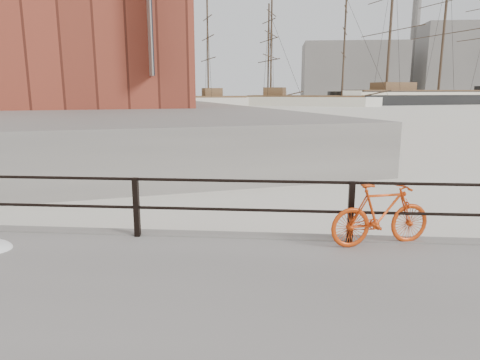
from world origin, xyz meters
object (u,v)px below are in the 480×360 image
(bicycle, at_px, (381,215))
(schooner_left, at_px, (239,105))
(barque_black, at_px, (437,104))
(schooner_mid, at_px, (305,106))
(workboat_far, at_px, (7,116))
(workboat_near, at_px, (84,124))

(bicycle, xyz_separation_m, schooner_left, (-9.04, 79.25, -0.85))
(barque_black, height_order, schooner_mid, barque_black)
(schooner_left, bearing_deg, workboat_far, -142.77)
(bicycle, relative_size, barque_black, 0.03)
(schooner_mid, relative_size, workboat_near, 2.52)
(bicycle, distance_m, workboat_near, 34.38)
(bicycle, distance_m, workboat_far, 52.02)
(bicycle, height_order, workboat_far, workboat_far)
(workboat_near, distance_m, workboat_far, 18.34)
(barque_black, height_order, schooner_left, barque_black)
(workboat_near, height_order, workboat_far, same)
(barque_black, bearing_deg, schooner_mid, 179.42)
(workboat_near, bearing_deg, workboat_far, 95.98)
(workboat_near, bearing_deg, schooner_mid, 20.01)
(bicycle, relative_size, schooner_mid, 0.06)
(workboat_far, bearing_deg, schooner_mid, 6.31)
(schooner_left, relative_size, workboat_near, 2.26)
(schooner_mid, bearing_deg, workboat_near, -102.28)
(schooner_left, bearing_deg, barque_black, -6.93)
(bicycle, distance_m, schooner_mid, 77.79)
(workboat_near, bearing_deg, schooner_left, 34.18)
(schooner_mid, relative_size, schooner_left, 1.12)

